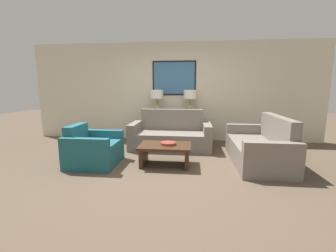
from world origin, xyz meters
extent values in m
plane|color=brown|center=(0.00, 0.00, 0.00)|extent=(20.00, 20.00, 0.00)
cube|color=beige|center=(0.00, 2.48, 1.32)|extent=(7.97, 0.10, 2.65)
cube|color=black|center=(0.00, 2.43, 1.70)|extent=(1.18, 0.01, 0.92)
cube|color=teal|center=(0.00, 2.42, 1.70)|extent=(1.10, 0.02, 0.84)
cube|color=brown|center=(0.00, 2.21, 0.39)|extent=(1.41, 0.39, 0.78)
cylinder|color=tan|center=(-0.44, 2.21, 0.79)|extent=(0.16, 0.16, 0.02)
sphere|color=tan|center=(-0.44, 2.21, 0.90)|extent=(0.19, 0.19, 0.19)
cylinder|color=#8C7A51|center=(-0.44, 2.21, 1.08)|extent=(0.02, 0.02, 0.16)
cylinder|color=white|center=(-0.44, 2.21, 1.28)|extent=(0.35, 0.35, 0.23)
cylinder|color=tan|center=(0.44, 2.21, 0.79)|extent=(0.16, 0.16, 0.02)
sphere|color=tan|center=(0.44, 2.21, 0.90)|extent=(0.19, 0.19, 0.19)
cylinder|color=#8C7A51|center=(0.44, 2.21, 1.08)|extent=(0.02, 0.02, 0.16)
cylinder|color=white|center=(0.44, 2.21, 1.28)|extent=(0.35, 0.35, 0.23)
cube|color=slate|center=(0.00, 1.38, 0.20)|extent=(1.55, 0.73, 0.40)
cube|color=slate|center=(0.00, 1.84, 0.46)|extent=(1.55, 0.18, 0.91)
cube|color=slate|center=(-0.86, 1.47, 0.31)|extent=(0.18, 0.91, 0.61)
cube|color=slate|center=(0.86, 1.47, 0.31)|extent=(0.18, 0.91, 0.61)
cube|color=slate|center=(1.68, 0.65, 0.20)|extent=(0.73, 1.55, 0.40)
cube|color=slate|center=(2.14, 0.65, 0.46)|extent=(0.18, 1.55, 0.91)
cube|color=slate|center=(1.77, 1.52, 0.31)|extent=(0.91, 0.18, 0.61)
cube|color=slate|center=(1.77, -0.21, 0.31)|extent=(0.91, 0.18, 0.61)
cube|color=#3D2616|center=(0.02, 0.28, 0.37)|extent=(0.96, 0.65, 0.05)
cube|color=#3D2616|center=(-0.40, 0.28, 0.17)|extent=(0.07, 0.52, 0.35)
cube|color=#3D2616|center=(0.43, 0.28, 0.17)|extent=(0.07, 0.52, 0.35)
cylinder|color=#93382D|center=(0.08, 0.28, 0.42)|extent=(0.29, 0.29, 0.05)
cube|color=#1E5B66|center=(-1.23, 0.18, 0.22)|extent=(0.69, 0.63, 0.44)
cube|color=#1E5B66|center=(-1.67, 0.18, 0.38)|extent=(0.18, 0.63, 0.76)
cube|color=#1E5B66|center=(-1.32, -0.20, 0.30)|extent=(0.87, 0.14, 0.60)
cube|color=#1E5B66|center=(-1.32, 0.56, 0.30)|extent=(0.87, 0.14, 0.60)
camera|label=1|loc=(0.52, -3.76, 1.45)|focal=24.00mm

